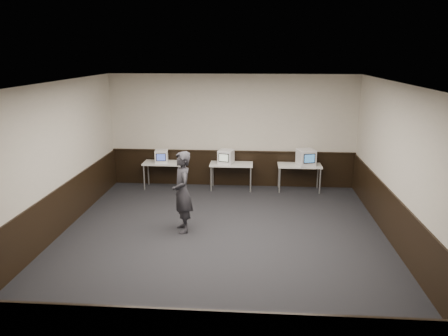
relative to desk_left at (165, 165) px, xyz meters
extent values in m
plane|color=black|center=(1.90, -3.60, -0.68)|extent=(8.00, 8.00, 0.00)
plane|color=white|center=(1.90, -3.60, 2.52)|extent=(8.00, 8.00, 0.00)
plane|color=beige|center=(1.90, 0.40, 0.92)|extent=(7.00, 0.00, 7.00)
plane|color=beige|center=(1.90, -7.60, 0.92)|extent=(7.00, 0.00, 7.00)
plane|color=beige|center=(-1.60, -3.60, 0.92)|extent=(0.00, 8.00, 8.00)
plane|color=beige|center=(5.40, -3.60, 0.92)|extent=(0.00, 8.00, 8.00)
cube|color=black|center=(1.90, 0.38, -0.18)|extent=(6.98, 0.04, 1.00)
cube|color=black|center=(-1.58, -3.60, -0.18)|extent=(0.04, 7.98, 1.00)
cube|color=black|center=(5.38, -3.60, -0.18)|extent=(0.04, 7.98, 1.00)
cube|color=black|center=(1.90, 0.36, 0.34)|extent=(6.98, 0.06, 0.04)
cube|color=silver|center=(0.00, 0.00, 0.05)|extent=(1.20, 0.60, 0.04)
cylinder|color=#999999|center=(-0.55, -0.25, -0.32)|extent=(0.04, 0.04, 0.71)
cylinder|color=#999999|center=(0.55, -0.25, -0.32)|extent=(0.04, 0.04, 0.71)
cylinder|color=#999999|center=(-0.55, 0.25, -0.32)|extent=(0.04, 0.04, 0.71)
cylinder|color=#999999|center=(0.55, 0.25, -0.32)|extent=(0.04, 0.04, 0.71)
cube|color=silver|center=(1.90, 0.00, 0.05)|extent=(1.20, 0.60, 0.04)
cylinder|color=#999999|center=(1.35, -0.25, -0.32)|extent=(0.04, 0.04, 0.71)
cylinder|color=#999999|center=(2.45, -0.25, -0.32)|extent=(0.04, 0.04, 0.71)
cylinder|color=#999999|center=(1.35, 0.25, -0.32)|extent=(0.04, 0.04, 0.71)
cylinder|color=#999999|center=(2.45, 0.25, -0.32)|extent=(0.04, 0.04, 0.71)
cube|color=silver|center=(3.80, 0.00, 0.05)|extent=(1.20, 0.60, 0.04)
cylinder|color=#999999|center=(3.25, -0.25, -0.32)|extent=(0.04, 0.04, 0.71)
cylinder|color=#999999|center=(4.35, -0.25, -0.32)|extent=(0.04, 0.04, 0.71)
cylinder|color=#999999|center=(3.25, 0.25, -0.32)|extent=(0.04, 0.04, 0.71)
cylinder|color=#999999|center=(4.35, 0.25, -0.32)|extent=(0.04, 0.04, 0.71)
cube|color=white|center=(-0.08, -0.03, 0.25)|extent=(0.41, 0.42, 0.36)
cube|color=black|center=(-0.05, -0.22, 0.27)|extent=(0.27, 0.05, 0.22)
cube|color=#3B4FB1|center=(-0.05, -0.23, 0.27)|extent=(0.23, 0.04, 0.18)
cube|color=white|center=(1.75, -0.02, 0.27)|extent=(0.47, 0.49, 0.39)
cube|color=black|center=(1.70, -0.22, 0.28)|extent=(0.29, 0.08, 0.23)
cube|color=beige|center=(1.70, -0.23, 0.28)|extent=(0.25, 0.06, 0.19)
cube|color=white|center=(3.96, -0.03, 0.29)|extent=(0.56, 0.57, 0.44)
cube|color=black|center=(4.03, -0.26, 0.31)|extent=(0.32, 0.11, 0.27)
cube|color=teal|center=(4.03, -0.27, 0.31)|extent=(0.28, 0.09, 0.22)
imported|color=#29282E|center=(1.02, -3.07, 0.21)|extent=(0.62, 0.75, 1.77)
camera|label=1|loc=(2.57, -11.85, 3.11)|focal=35.00mm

